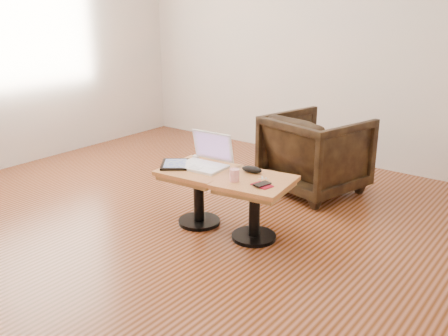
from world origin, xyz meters
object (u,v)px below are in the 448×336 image
Objects in this scene: side_table_left at (199,182)px; side_table_right at (255,195)px; striped_cup at (234,175)px; armchair at (316,154)px; laptop at (205,160)px.

side_table_right is (0.48, 0.04, 0.00)m from side_table_left.
striped_cup is 1.23m from armchair.
side_table_left is at bearing 86.34° from armchair.
laptop is at bearing 159.73° from striped_cup.
side_table_left is at bearing 176.54° from side_table_right.
side_table_left is 0.49m from side_table_right.
striped_cup is at bearing -142.56° from side_table_right.
armchair reaches higher than side_table_left.
armchair is (-0.01, 1.23, -0.14)m from striped_cup.
armchair reaches higher than side_table_right.
laptop is (-0.47, 0.03, 0.16)m from side_table_right.
side_table_left is 1.45× the size of laptop.
armchair is (0.36, 1.09, -0.14)m from laptop.
armchair reaches higher than striped_cup.
side_table_right is at bearing 45.58° from striped_cup.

